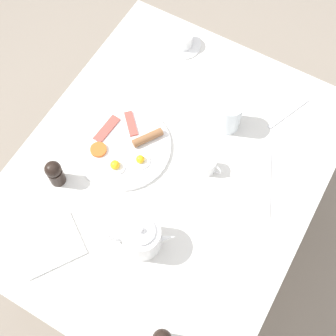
# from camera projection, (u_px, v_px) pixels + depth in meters

# --- Properties ---
(ground_plane) EXTENTS (8.00, 8.00, 0.00)m
(ground_plane) POSITION_uv_depth(u_px,v_px,m) (168.00, 239.00, 2.14)
(ground_plane) COLOR gray
(table) EXTENTS (0.91, 1.13, 0.75)m
(table) POSITION_uv_depth(u_px,v_px,m) (168.00, 180.00, 1.53)
(table) COLOR silver
(table) RESTS_ON ground_plane
(breakfast_plate) EXTENTS (0.31, 0.31, 0.04)m
(breakfast_plate) POSITION_uv_depth(u_px,v_px,m) (124.00, 146.00, 1.50)
(breakfast_plate) COLOR white
(breakfast_plate) RESTS_ON table
(teapot_near) EXTENTS (0.19, 0.11, 0.13)m
(teapot_near) POSITION_uv_depth(u_px,v_px,m) (141.00, 237.00, 1.32)
(teapot_near) COLOR white
(teapot_near) RESTS_ON table
(teacup_with_saucer_left) EXTENTS (0.14, 0.14, 0.06)m
(teacup_with_saucer_left) POSITION_uv_depth(u_px,v_px,m) (182.00, 40.00, 1.66)
(teacup_with_saucer_left) COLOR white
(teacup_with_saucer_left) RESTS_ON table
(water_glass_tall) EXTENTS (0.08, 0.08, 0.12)m
(water_glass_tall) POSITION_uv_depth(u_px,v_px,m) (229.00, 115.00, 1.49)
(water_glass_tall) COLOR white
(water_glass_tall) RESTS_ON table
(creamer_jug) EXTENTS (0.08, 0.05, 0.06)m
(creamer_jug) POSITION_uv_depth(u_px,v_px,m) (208.00, 165.00, 1.44)
(creamer_jug) COLOR white
(creamer_jug) RESTS_ON table
(salt_grinder) EXTENTS (0.05, 0.05, 0.10)m
(salt_grinder) POSITION_uv_depth(u_px,v_px,m) (55.00, 173.00, 1.41)
(salt_grinder) COLOR black
(salt_grinder) RESTS_ON table
(napkin_folded) EXTENTS (0.22, 0.23, 0.01)m
(napkin_folded) POSITION_uv_depth(u_px,v_px,m) (50.00, 245.00, 1.36)
(napkin_folded) COLOR white
(napkin_folded) RESTS_ON table
(fork_by_plate) EXTENTS (0.08, 0.17, 0.00)m
(fork_by_plate) POSITION_uv_depth(u_px,v_px,m) (289.00, 113.00, 1.56)
(fork_by_plate) COLOR silver
(fork_by_plate) RESTS_ON table
(knife_by_plate) EXTENTS (0.10, 0.22, 0.00)m
(knife_by_plate) POSITION_uv_depth(u_px,v_px,m) (268.00, 184.00, 1.45)
(knife_by_plate) COLOR silver
(knife_by_plate) RESTS_ON table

